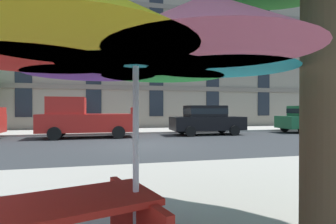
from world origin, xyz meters
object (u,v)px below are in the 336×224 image
(sedan_green, at_px, (310,118))
(patio_umbrella, at_px, (136,43))
(pickup_red_midblock, at_px, (84,119))
(sedan_black, at_px, (206,119))

(sedan_green, relative_size, patio_umbrella, 1.33)
(pickup_red_midblock, height_order, sedan_green, pickup_red_midblock)
(sedan_green, distance_m, patio_umbrella, 18.41)
(sedan_black, xyz_separation_m, sedan_green, (7.45, 0.00, 0.00))
(pickup_red_midblock, bearing_deg, sedan_black, -0.00)
(sedan_black, xyz_separation_m, patio_umbrella, (-5.81, -12.70, 1.26))
(sedan_black, bearing_deg, pickup_red_midblock, 180.00)
(sedan_black, bearing_deg, patio_umbrella, -114.58)
(pickup_red_midblock, distance_m, sedan_black, 7.14)
(sedan_black, bearing_deg, sedan_green, 0.00)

